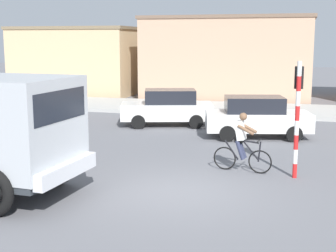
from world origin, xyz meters
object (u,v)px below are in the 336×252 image
Objects in this scene: cyclist at (242,142)px; car_white_mid at (257,117)px; car_red_near at (168,107)px; traffic_light_pole at (298,103)px.

cyclist reaches higher than car_white_mid.
car_red_near is at bearing 157.26° from car_white_mid.
car_red_near is (-5.58, 7.06, -1.25)m from traffic_light_pole.
car_white_mid is (4.04, -1.69, 0.00)m from car_red_near.
car_white_mid is (-0.04, 5.18, -0.05)m from cyclist.
car_red_near is at bearing 120.71° from cyclist.
cyclist is at bearing -89.55° from car_white_mid.
car_red_near and car_white_mid have the same top height.
cyclist is 8.00m from car_red_near.
car_white_mid is at bearing 90.45° from cyclist.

